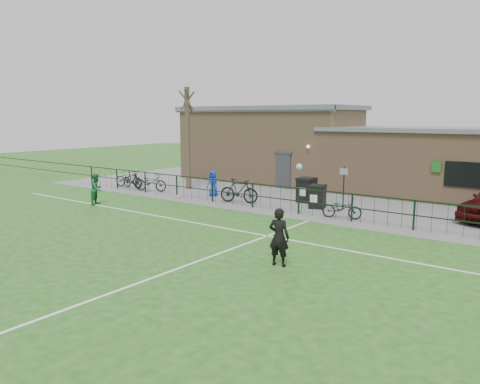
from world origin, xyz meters
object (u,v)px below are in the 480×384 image
Objects in this scene: bicycle_c at (151,182)px; bicycle_e at (342,208)px; bare_tree at (188,139)px; spectator_child at (213,184)px; wheelie_bin_left at (307,191)px; bicycle_a at (129,179)px; outfield_player at (97,189)px; bicycle_b at (133,180)px; sign_post at (344,188)px; bicycle_d at (239,191)px; wheelie_bin_right at (318,197)px; ball_ground at (178,197)px.

bicycle_e is (12.02, -0.20, -0.08)m from bicycle_c.
bare_tree is 4.37× the size of spectator_child.
bicycle_a is (-11.13, -2.08, -0.05)m from wheelie_bin_left.
wheelie_bin_left is at bearing -73.52° from outfield_player.
wheelie_bin_left reaches higher than bicycle_b.
sign_post reaches higher than bicycle_e.
sign_post reaches higher than bicycle_c.
spectator_child is (-2.33, 0.75, 0.08)m from bicycle_d.
bare_tree reaches higher than bicycle_a.
bicycle_c reaches higher than wheelie_bin_right.
ball_ground is at bearing 79.53° from bicycle_e.
bare_tree is 4.20m from bicycle_b.
wheelie_bin_left is 0.75× the size of outfield_player.
bicycle_e is (10.92, -2.20, -2.54)m from bare_tree.
wheelie_bin_right is 6.13m from spectator_child.
bicycle_e is at bearing -102.27° from bicycle_a.
outfield_player is at bearing -148.60° from bicycle_b.
sign_post is (10.07, -0.21, -1.98)m from bare_tree.
outfield_player is (-8.03, -6.69, 0.17)m from wheelie_bin_left.
bare_tree is at bearing -54.83° from bicycle_b.
ball_ground is (1.87, -2.80, -2.89)m from bare_tree.
bicycle_c is at bearing -11.55° from outfield_player.
wheelie_bin_left is 1.61m from wheelie_bin_right.
sign_post is at bearing -81.45° from bicycle_b.
bicycle_b reaches higher than ball_ground.
bare_tree reaches higher than outfield_player.
bare_tree is 9.39m from wheelie_bin_right.
wheelie_bin_left is at bearing 123.59° from wheelie_bin_right.
bicycle_d is (-2.60, -2.22, 0.03)m from wheelie_bin_left.
spectator_child is at bearing 68.33° from bicycle_e.
bicycle_d is (6.34, 0.09, 0.09)m from bicycle_c.
bicycle_a is 14.22m from bicycle_e.
spectator_child is 6.47× the size of ball_ground.
bicycle_c is 0.98× the size of bicycle_d.
bicycle_d is 1.32× the size of outfield_player.
bicycle_a is at bearing -151.92° from bare_tree.
outfield_player reaches higher than bicycle_e.
bicycle_d is 9.49× the size of ball_ground.
wheelie_bin_right is at bearing -102.25° from bicycle_c.
bicycle_c is at bearing -92.22° from bicycle_b.
sign_post is 1.21× the size of bicycle_b.
wheelie_bin_right is 2.38m from bicycle_e.
outfield_player reaches higher than bicycle_a.
bicycle_c is at bearing 164.91° from ball_ground.
bicycle_a is 8.54m from bicycle_d.
bare_tree is 3.60× the size of bicycle_e.
bicycle_a is at bearing 73.84° from bicycle_d.
bicycle_c is (-10.12, -1.24, 0.01)m from wheelie_bin_right.
bicycle_d reaches higher than bicycle_a.
bicycle_a is 1.21× the size of bicycle_b.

